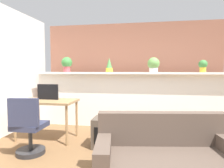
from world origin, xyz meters
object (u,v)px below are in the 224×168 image
potted_plant_3 (203,65)px  tv_monitor (48,92)px  office_chair (28,131)px  potted_plant_0 (67,64)px  potted_plant_1 (109,65)px  desk (47,105)px  side_cube_shelf (105,132)px  potted_plant_2 (153,64)px  couch (166,163)px

potted_plant_3 → tv_monitor: potted_plant_3 is taller
office_chair → potted_plant_3: bearing=29.9°
potted_plant_0 → tv_monitor: bearing=-90.1°
potted_plant_3 → office_chair: potted_plant_3 is taller
potted_plant_1 → office_chair: bearing=-117.8°
desk → tv_monitor: (-0.01, 0.08, 0.23)m
potted_plant_3 → side_cube_shelf: (-1.86, -1.16, -1.16)m
desk → office_chair: 0.77m
potted_plant_2 → side_cube_shelf: size_ratio=0.65×
desk → couch: couch is taller
potted_plant_3 → side_cube_shelf: size_ratio=0.52×
desk → side_cube_shelf: desk is taller
office_chair → desk: bearing=96.0°
potted_plant_1 → tv_monitor: potted_plant_1 is taller
potted_plant_0 → office_chair: size_ratio=0.39×
potted_plant_1 → side_cube_shelf: (0.16, -1.24, -1.17)m
office_chair → side_cube_shelf: bearing=26.1°
potted_plant_1 → potted_plant_2: potted_plant_1 is taller
potted_plant_3 → desk: bearing=-162.0°
potted_plant_0 → couch: bearing=-46.9°
potted_plant_0 → potted_plant_1: potted_plant_0 is taller
couch → office_chair: bearing=166.1°
couch → potted_plant_3: bearing=66.7°
tv_monitor → office_chair: tv_monitor is taller
potted_plant_0 → desk: (0.01, -1.02, -0.81)m
desk → office_chair: office_chair is taller
potted_plant_3 → couch: bearing=-113.3°
potted_plant_0 → side_cube_shelf: potted_plant_0 is taller
potted_plant_2 → side_cube_shelf: potted_plant_2 is taller
potted_plant_0 → office_chair: potted_plant_0 is taller
potted_plant_1 → office_chair: (-0.93, -1.77, -1.04)m
couch → potted_plant_1: bearing=115.3°
potted_plant_3 → couch: size_ratio=0.16×
potted_plant_3 → side_cube_shelf: 2.48m
desk → potted_plant_1: bearing=46.2°
potted_plant_1 → potted_plant_3: (2.01, -0.07, -0.01)m
potted_plant_3 → office_chair: (-2.95, -1.69, -1.03)m
side_cube_shelf → potted_plant_1: bearing=97.2°
desk → office_chair: (0.07, -0.71, -0.28)m
potted_plant_1 → tv_monitor: size_ratio=0.81×
potted_plant_2 → side_cube_shelf: 1.88m
side_cube_shelf → couch: size_ratio=0.30×
potted_plant_1 → office_chair: size_ratio=0.37×
potted_plant_1 → potted_plant_3: size_ratio=1.28×
side_cube_shelf → desk: bearing=171.1°
potted_plant_1 → desk: (-1.01, -1.05, -0.76)m
potted_plant_1 → tv_monitor: 1.51m
potted_plant_0 → potted_plant_3: potted_plant_0 is taller
couch → desk: bearing=149.8°
potted_plant_2 → couch: (0.07, -2.21, -1.16)m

